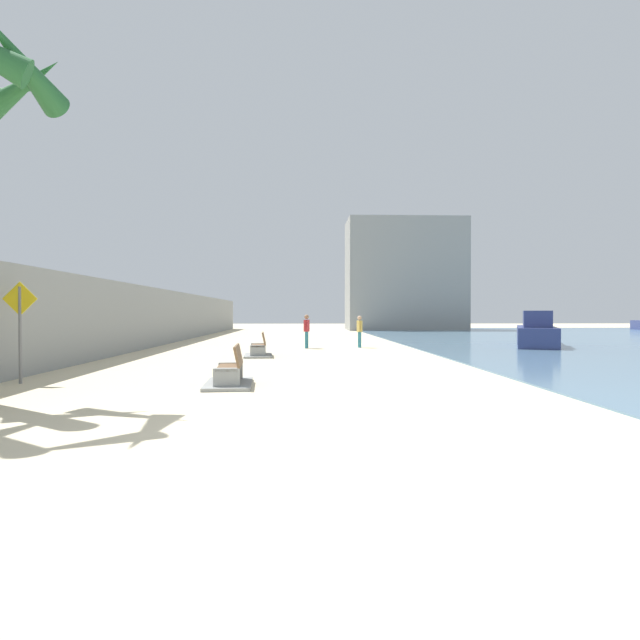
% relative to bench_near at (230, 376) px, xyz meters
% --- Properties ---
extents(ground_plane, '(120.00, 120.00, 0.00)m').
position_rel_bench_near_xyz_m(ground_plane, '(1.28, 13.34, -0.23)').
color(ground_plane, beige).
extents(seawall, '(0.80, 64.00, 3.07)m').
position_rel_bench_near_xyz_m(seawall, '(-6.22, 13.34, 1.30)').
color(seawall, gray).
rests_on(seawall, ground).
extents(bench_near, '(1.24, 2.17, 0.98)m').
position_rel_bench_near_xyz_m(bench_near, '(0.00, 0.00, 0.00)').
color(bench_near, gray).
rests_on(bench_near, ground).
extents(bench_far, '(1.24, 2.17, 0.98)m').
position_rel_bench_near_xyz_m(bench_far, '(0.01, 8.46, 0.00)').
color(bench_far, gray).
rests_on(bench_far, ground).
extents(person_walking, '(0.27, 0.51, 1.62)m').
position_rel_bench_near_xyz_m(person_walking, '(4.68, 13.65, 0.70)').
color(person_walking, teal).
rests_on(person_walking, ground).
extents(person_standing, '(0.30, 0.48, 1.68)m').
position_rel_bench_near_xyz_m(person_standing, '(1.99, 13.20, 0.74)').
color(person_standing, teal).
rests_on(person_standing, ground).
extents(boat_far_left, '(4.44, 7.31, 1.83)m').
position_rel_bench_near_xyz_m(boat_far_left, '(14.09, 14.31, 0.49)').
color(boat_far_left, navy).
rests_on(boat_far_left, water_bay).
extents(pedestrian_sign, '(0.85, 0.08, 2.53)m').
position_rel_bench_near_xyz_m(pedestrian_sign, '(-5.24, 0.52, 1.34)').
color(pedestrian_sign, slate).
rests_on(pedestrian_sign, ground).
extents(harbor_building, '(12.00, 6.00, 11.40)m').
position_rel_bench_near_xyz_m(harbor_building, '(12.52, 41.34, 5.47)').
color(harbor_building, gray).
rests_on(harbor_building, ground).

